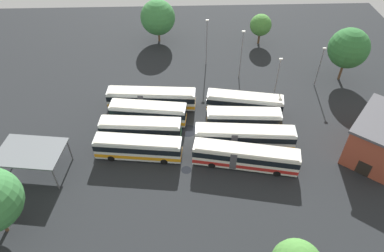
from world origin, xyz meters
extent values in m
plane|color=black|center=(0.00, 0.00, 0.00)|extent=(94.27, 94.27, 0.00)
cube|color=silver|center=(-7.90, -4.59, 1.78)|extent=(12.34, 3.89, 2.96)
cube|color=beige|center=(-7.90, -4.59, 3.33)|extent=(11.84, 3.63, 0.14)
cube|color=black|center=(-7.90, -4.59, 2.25)|extent=(12.41, 3.93, 0.95)
cube|color=orange|center=(-7.90, -4.59, 0.95)|extent=(12.41, 3.93, 0.59)
cube|color=black|center=(-1.86, -5.32, 2.35)|extent=(0.30, 2.01, 1.09)
cylinder|color=black|center=(-4.03, -3.92, 0.50)|extent=(1.03, 0.42, 1.00)
cylinder|color=black|center=(-4.30, -6.16, 0.50)|extent=(1.03, 0.42, 1.00)
cylinder|color=black|center=(-11.50, -3.02, 0.50)|extent=(1.03, 0.42, 1.00)
cylinder|color=black|center=(-11.77, -5.27, 0.50)|extent=(1.03, 0.42, 1.00)
cube|color=silver|center=(-7.84, -0.70, 1.78)|extent=(12.08, 3.46, 2.96)
cube|color=beige|center=(-7.84, -0.70, 3.33)|extent=(11.59, 3.23, 0.14)
cube|color=black|center=(-7.84, -0.70, 2.25)|extent=(12.15, 3.50, 0.95)
cube|color=#2D8C4C|center=(-7.84, -0.70, 0.95)|extent=(12.15, 3.50, 0.59)
cube|color=black|center=(-1.89, -1.21, 2.35)|extent=(0.23, 2.01, 1.09)
cylinder|color=black|center=(-4.06, 0.11, 0.50)|extent=(1.02, 0.38, 1.00)
cylinder|color=black|center=(-4.25, -2.14, 0.50)|extent=(1.02, 0.38, 1.00)
cylinder|color=black|center=(-11.42, 0.74, 0.50)|extent=(1.02, 0.38, 1.00)
cylinder|color=black|center=(-11.62, -1.51, 0.50)|extent=(1.02, 0.38, 1.00)
cube|color=silver|center=(-6.91, 3.01, 1.78)|extent=(12.01, 4.05, 2.96)
cube|color=beige|center=(-6.91, 3.01, 3.33)|extent=(11.52, 3.79, 0.14)
cube|color=black|center=(-6.91, 3.01, 2.25)|extent=(12.07, 4.09, 0.95)
cube|color=orange|center=(-6.91, 3.01, 0.95)|extent=(12.07, 4.09, 0.59)
cube|color=black|center=(-1.06, 2.20, 2.35)|extent=(0.34, 2.00, 1.09)
cylinder|color=black|center=(-3.14, 3.62, 0.50)|extent=(1.03, 0.43, 1.00)
cylinder|color=black|center=(-3.45, 1.39, 0.50)|extent=(1.03, 0.43, 1.00)
cylinder|color=black|center=(-10.37, 4.63, 0.50)|extent=(1.03, 0.43, 1.00)
cylinder|color=black|center=(-10.68, 2.39, 0.50)|extent=(1.03, 0.43, 1.00)
cube|color=silver|center=(-6.59, 6.67, 1.78)|extent=(14.44, 3.58, 2.96)
cube|color=beige|center=(-6.59, 6.67, 3.33)|extent=(13.85, 3.33, 0.14)
cube|color=black|center=(-6.59, 6.67, 2.25)|extent=(14.51, 3.62, 0.95)
cube|color=orange|center=(-6.59, 6.67, 0.95)|extent=(14.51, 3.62, 0.59)
cube|color=black|center=(0.55, 6.11, 2.35)|extent=(0.22, 2.01, 1.09)
cube|color=#47474C|center=(-8.15, 6.80, 1.78)|extent=(1.09, 2.57, 2.84)
cylinder|color=black|center=(-2.08, 7.45, 0.50)|extent=(1.02, 0.38, 1.00)
cylinder|color=black|center=(-2.26, 5.20, 0.50)|extent=(1.02, 0.38, 1.00)
cylinder|color=black|center=(-10.91, 8.15, 0.50)|extent=(1.02, 0.38, 1.00)
cylinder|color=black|center=(-11.09, 5.90, 0.50)|extent=(1.02, 0.38, 1.00)
cube|color=silver|center=(6.87, -6.88, 1.78)|extent=(14.49, 5.25, 2.96)
cube|color=beige|center=(6.87, -6.88, 3.33)|extent=(13.89, 4.95, 0.14)
cube|color=black|center=(6.87, -6.88, 2.25)|extent=(14.57, 5.30, 0.95)
cube|color=red|center=(6.87, -6.88, 0.95)|extent=(14.57, 5.30, 0.59)
cube|color=black|center=(13.89, -8.31, 2.35)|extent=(0.46, 1.99, 1.09)
cube|color=#47474C|center=(5.33, -6.57, 1.78)|extent=(1.38, 2.63, 2.84)
cylinder|color=black|center=(11.44, -6.65, 0.50)|extent=(1.04, 0.49, 1.00)
cylinder|color=black|center=(10.99, -8.87, 0.50)|extent=(1.04, 0.49, 1.00)
cylinder|color=black|center=(2.76, -4.89, 0.50)|extent=(1.04, 0.49, 1.00)
cylinder|color=black|center=(2.31, -7.10, 0.50)|extent=(1.04, 0.49, 1.00)
cube|color=silver|center=(7.34, -2.97, 1.78)|extent=(14.44, 3.63, 2.96)
cube|color=beige|center=(7.34, -2.97, 3.33)|extent=(13.85, 3.38, 0.14)
cube|color=black|center=(7.34, -2.97, 2.25)|extent=(14.51, 3.67, 0.95)
cube|color=orange|center=(7.34, -2.97, 0.95)|extent=(14.51, 3.67, 0.59)
cube|color=black|center=(14.48, -3.56, 2.35)|extent=(0.23, 2.01, 1.09)
cube|color=#47474C|center=(5.78, -2.84, 1.78)|extent=(1.10, 2.57, 2.84)
cylinder|color=black|center=(11.85, -2.21, 0.50)|extent=(1.02, 0.38, 1.00)
cylinder|color=black|center=(11.66, -4.46, 0.50)|extent=(1.02, 0.38, 1.00)
cylinder|color=black|center=(3.02, -1.48, 0.50)|extent=(1.02, 0.38, 1.00)
cylinder|color=black|center=(2.84, -3.73, 0.50)|extent=(1.02, 0.38, 1.00)
cube|color=silver|center=(7.75, 0.93, 1.78)|extent=(11.33, 3.21, 2.96)
cube|color=beige|center=(7.75, 0.93, 3.33)|extent=(10.87, 2.98, 0.14)
cube|color=black|center=(7.75, 0.93, 2.25)|extent=(11.39, 3.25, 0.95)
cube|color=orange|center=(7.75, 0.93, 0.95)|extent=(11.39, 3.25, 0.59)
cube|color=black|center=(13.34, 0.55, 2.35)|extent=(0.20, 2.01, 1.09)
cylinder|color=black|center=(11.28, 1.82, 0.50)|extent=(1.02, 0.37, 1.00)
cylinder|color=black|center=(11.13, -0.43, 0.50)|extent=(1.02, 0.37, 1.00)
cylinder|color=black|center=(4.36, 2.29, 0.50)|extent=(1.02, 0.37, 1.00)
cylinder|color=black|center=(4.21, 0.04, 0.50)|extent=(1.02, 0.37, 1.00)
cube|color=silver|center=(8.46, 4.82, 1.78)|extent=(12.29, 4.69, 2.96)
cube|color=beige|center=(8.46, 4.82, 3.33)|extent=(11.78, 4.41, 0.14)
cube|color=black|center=(8.46, 4.82, 2.25)|extent=(12.35, 4.74, 0.95)
cube|color=orange|center=(8.46, 4.82, 0.95)|extent=(12.35, 4.74, 0.59)
cube|color=black|center=(14.39, 3.67, 2.35)|extent=(0.44, 1.99, 1.09)
cylinder|color=black|center=(12.34, 5.22, 0.50)|extent=(1.04, 0.48, 1.00)
cylinder|color=black|center=(11.91, 3.00, 0.50)|extent=(1.04, 0.48, 1.00)
cylinder|color=black|center=(5.01, 6.63, 0.50)|extent=(1.04, 0.48, 1.00)
cylinder|color=black|center=(4.59, 4.42, 0.50)|extent=(1.04, 0.48, 1.00)
cube|color=#99422D|center=(25.73, -5.29, 2.98)|extent=(11.25, 11.65, 5.95)
cube|color=black|center=(22.57, -9.04, 1.10)|extent=(1.41, 1.21, 2.20)
cube|color=slate|center=(-21.60, -6.87, 3.89)|extent=(9.15, 6.87, 0.20)
cylinder|color=#59595B|center=(-17.36, -4.81, 1.89)|extent=(0.20, 0.20, 3.79)
cylinder|color=#59595B|center=(-18.05, -9.97, 1.89)|extent=(0.20, 0.20, 3.79)
cylinder|color=#59595B|center=(-25.14, -3.77, 1.89)|extent=(0.20, 0.20, 3.79)
cylinder|color=slate|center=(22.32, 11.75, 3.67)|extent=(0.16, 0.16, 7.34)
cube|color=silver|center=(22.32, 11.75, 7.52)|extent=(0.56, 0.28, 0.20)
cylinder|color=slate|center=(3.28, 19.62, 4.45)|extent=(0.16, 0.16, 8.89)
cube|color=silver|center=(3.28, 19.62, 9.07)|extent=(0.56, 0.28, 0.20)
cylinder|color=slate|center=(14.36, 8.88, 3.62)|extent=(0.16, 0.16, 7.23)
cube|color=silver|center=(14.36, 8.88, 7.41)|extent=(0.56, 0.28, 0.20)
cylinder|color=slate|center=(9.09, 14.89, 4.51)|extent=(0.16, 0.16, 9.02)
cube|color=silver|center=(9.09, 14.89, 9.20)|extent=(0.56, 0.28, 0.20)
cylinder|color=brown|center=(-22.68, -15.97, 1.40)|extent=(0.44, 0.44, 2.80)
cylinder|color=brown|center=(-6.12, 29.14, 1.16)|extent=(0.44, 0.44, 2.32)
sphere|color=#387A3D|center=(-6.12, 29.14, 5.34)|extent=(7.12, 7.12, 7.12)
cylinder|color=brown|center=(14.94, 27.43, 1.13)|extent=(0.44, 0.44, 2.26)
sphere|color=#478438|center=(14.94, 27.43, 4.14)|extent=(4.40, 4.40, 4.40)
cylinder|color=brown|center=(27.40, 13.58, 1.72)|extent=(0.44, 0.44, 3.45)
sphere|color=#2D6B33|center=(27.40, 13.58, 6.41)|extent=(6.96, 6.96, 6.96)
cylinder|color=black|center=(-0.76, 0.53, 0.00)|extent=(2.71, 2.71, 0.01)
cylinder|color=black|center=(-1.24, -7.41, 0.00)|extent=(1.42, 1.42, 0.01)
camera|label=1|loc=(-1.63, -39.34, 37.10)|focal=32.89mm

